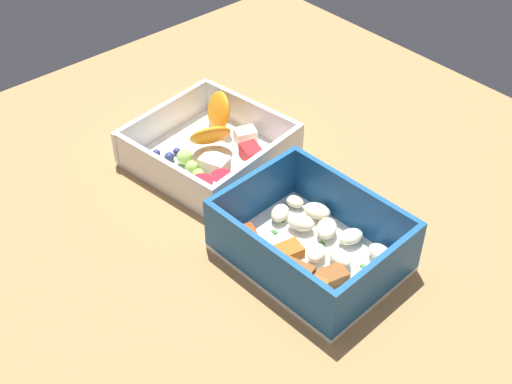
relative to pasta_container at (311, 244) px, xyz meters
The scene contains 3 objects.
table_surface 10.44cm from the pasta_container, ahead, with size 80.00×80.00×2.00cm, color #9E7547.
pasta_container is the anchor object (origin of this frame).
fruit_bowl 19.19cm from the pasta_container, ahead, with size 17.78×17.64×5.78cm.
Camera 1 is at (-42.99, 37.57, 52.51)cm, focal length 48.56 mm.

